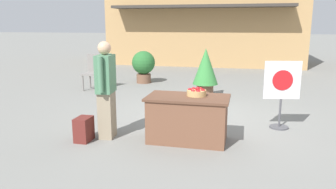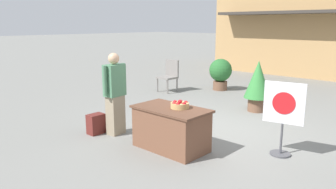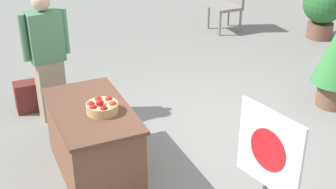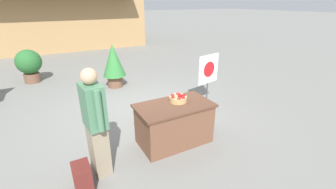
{
  "view_description": "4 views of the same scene",
  "coord_description": "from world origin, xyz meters",
  "px_view_note": "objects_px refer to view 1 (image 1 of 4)",
  "views": [
    {
      "loc": [
        0.91,
        -6.81,
        1.99
      ],
      "look_at": [
        -0.35,
        -1.42,
        0.79
      ],
      "focal_mm": 35.0,
      "sensor_mm": 36.0,
      "label": 1
    },
    {
      "loc": [
        3.85,
        -5.73,
        2.28
      ],
      "look_at": [
        0.01,
        -1.56,
        1.04
      ],
      "focal_mm": 35.0,
      "sensor_mm": 36.0,
      "label": 2
    },
    {
      "loc": [
        4.28,
        -2.52,
        3.12
      ],
      "look_at": [
        0.12,
        -0.64,
        0.82
      ],
      "focal_mm": 50.0,
      "sensor_mm": 36.0,
      "label": 3
    },
    {
      "loc": [
        -1.84,
        -4.65,
        2.51
      ],
      "look_at": [
        0.21,
        -0.86,
        0.71
      ],
      "focal_mm": 24.0,
      "sensor_mm": 36.0,
      "label": 4
    }
  ],
  "objects_px": {
    "apple_basket": "(196,92)",
    "backpack": "(84,129)",
    "person_visitor": "(106,89)",
    "patio_chair": "(95,70)",
    "display_table": "(188,119)",
    "potted_plant_near_left": "(205,70)",
    "poster_board": "(282,91)",
    "potted_plant_near_right": "(144,65)"
  },
  "relations": [
    {
      "from": "apple_basket",
      "to": "backpack",
      "type": "relative_size",
      "value": 0.79
    },
    {
      "from": "person_visitor",
      "to": "patio_chair",
      "type": "distance_m",
      "value": 4.57
    },
    {
      "from": "display_table",
      "to": "potted_plant_near_left",
      "type": "height_order",
      "value": "potted_plant_near_left"
    },
    {
      "from": "apple_basket",
      "to": "poster_board",
      "type": "distance_m",
      "value": 1.8
    },
    {
      "from": "backpack",
      "to": "poster_board",
      "type": "distance_m",
      "value": 3.72
    },
    {
      "from": "backpack",
      "to": "potted_plant_near_right",
      "type": "bearing_deg",
      "value": 96.97
    },
    {
      "from": "person_visitor",
      "to": "poster_board",
      "type": "bearing_deg",
      "value": 16.14
    },
    {
      "from": "person_visitor",
      "to": "potted_plant_near_right",
      "type": "relative_size",
      "value": 1.57
    },
    {
      "from": "display_table",
      "to": "patio_chair",
      "type": "xyz_separation_m",
      "value": [
        -3.57,
        3.87,
        0.2
      ]
    },
    {
      "from": "poster_board",
      "to": "patio_chair",
      "type": "xyz_separation_m",
      "value": [
        -5.19,
        2.77,
        -0.15
      ]
    },
    {
      "from": "person_visitor",
      "to": "potted_plant_near_right",
      "type": "height_order",
      "value": "person_visitor"
    },
    {
      "from": "person_visitor",
      "to": "potted_plant_near_right",
      "type": "bearing_deg",
      "value": 94.34
    },
    {
      "from": "apple_basket",
      "to": "person_visitor",
      "type": "relative_size",
      "value": 0.19
    },
    {
      "from": "potted_plant_near_right",
      "to": "potted_plant_near_left",
      "type": "xyz_separation_m",
      "value": [
        2.31,
        -1.73,
        0.13
      ]
    },
    {
      "from": "apple_basket",
      "to": "patio_chair",
      "type": "xyz_separation_m",
      "value": [
        -3.71,
        3.78,
        -0.25
      ]
    },
    {
      "from": "display_table",
      "to": "potted_plant_near_left",
      "type": "distance_m",
      "value": 3.52
    },
    {
      "from": "apple_basket",
      "to": "display_table",
      "type": "bearing_deg",
      "value": -145.98
    },
    {
      "from": "patio_chair",
      "to": "display_table",
      "type": "bearing_deg",
      "value": 43.01
    },
    {
      "from": "patio_chair",
      "to": "backpack",
      "type": "bearing_deg",
      "value": 23.42
    },
    {
      "from": "apple_basket",
      "to": "person_visitor",
      "type": "bearing_deg",
      "value": -171.05
    },
    {
      "from": "display_table",
      "to": "potted_plant_near_right",
      "type": "height_order",
      "value": "potted_plant_near_right"
    },
    {
      "from": "backpack",
      "to": "poster_board",
      "type": "height_order",
      "value": "poster_board"
    },
    {
      "from": "patio_chair",
      "to": "person_visitor",
      "type": "bearing_deg",
      "value": 28.45
    },
    {
      "from": "display_table",
      "to": "potted_plant_near_left",
      "type": "relative_size",
      "value": 1.04
    },
    {
      "from": "person_visitor",
      "to": "backpack",
      "type": "bearing_deg",
      "value": -145.0
    },
    {
      "from": "display_table",
      "to": "poster_board",
      "type": "relative_size",
      "value": 1.07
    },
    {
      "from": "apple_basket",
      "to": "potted_plant_near_right",
      "type": "height_order",
      "value": "potted_plant_near_right"
    },
    {
      "from": "backpack",
      "to": "display_table",
      "type": "bearing_deg",
      "value": 14.04
    },
    {
      "from": "potted_plant_near_left",
      "to": "apple_basket",
      "type": "bearing_deg",
      "value": -85.79
    },
    {
      "from": "person_visitor",
      "to": "backpack",
      "type": "height_order",
      "value": "person_visitor"
    },
    {
      "from": "person_visitor",
      "to": "patio_chair",
      "type": "relative_size",
      "value": 1.59
    },
    {
      "from": "apple_basket",
      "to": "poster_board",
      "type": "bearing_deg",
      "value": 34.15
    },
    {
      "from": "patio_chair",
      "to": "potted_plant_near_right",
      "type": "xyz_separation_m",
      "value": [
        1.15,
        1.37,
        0.03
      ]
    },
    {
      "from": "potted_plant_near_right",
      "to": "display_table",
      "type": "bearing_deg",
      "value": -65.11
    },
    {
      "from": "apple_basket",
      "to": "potted_plant_near_left",
      "type": "height_order",
      "value": "potted_plant_near_left"
    },
    {
      "from": "potted_plant_near_right",
      "to": "patio_chair",
      "type": "bearing_deg",
      "value": -129.98
    },
    {
      "from": "poster_board",
      "to": "potted_plant_near_right",
      "type": "xyz_separation_m",
      "value": [
        -4.05,
        4.14,
        -0.12
      ]
    },
    {
      "from": "apple_basket",
      "to": "patio_chair",
      "type": "relative_size",
      "value": 0.31
    },
    {
      "from": "poster_board",
      "to": "potted_plant_near_left",
      "type": "relative_size",
      "value": 0.97
    },
    {
      "from": "display_table",
      "to": "potted_plant_near_right",
      "type": "distance_m",
      "value": 5.78
    },
    {
      "from": "display_table",
      "to": "person_visitor",
      "type": "bearing_deg",
      "value": -173.73
    },
    {
      "from": "backpack",
      "to": "patio_chair",
      "type": "xyz_separation_m",
      "value": [
        -1.84,
        4.3,
        0.38
      ]
    }
  ]
}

